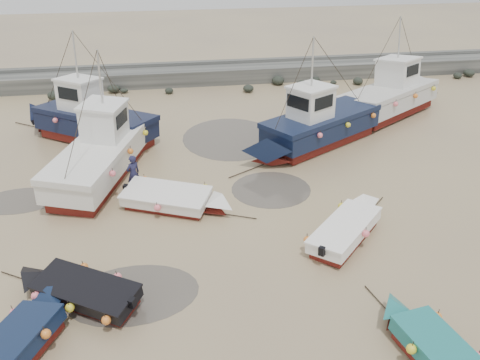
% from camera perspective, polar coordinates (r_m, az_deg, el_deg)
% --- Properties ---
extents(ground, '(120.00, 120.00, 0.00)m').
position_cam_1_polar(ground, '(18.99, -4.06, -7.83)').
color(ground, tan).
rests_on(ground, ground).
extents(seawall, '(60.00, 4.92, 1.50)m').
position_cam_1_polar(seawall, '(38.75, -7.32, 12.44)').
color(seawall, slate).
rests_on(seawall, ground).
extents(puddle_a, '(4.61, 4.61, 0.01)m').
position_cam_1_polar(puddle_a, '(17.13, -12.94, -13.36)').
color(puddle_a, '#4F4941').
rests_on(puddle_a, ground).
extents(puddle_b, '(3.87, 3.87, 0.01)m').
position_cam_1_polar(puddle_b, '(22.75, 3.81, -1.12)').
color(puddle_b, '#4F4941').
rests_on(puddle_b, ground).
extents(puddle_c, '(3.75, 3.75, 0.01)m').
position_cam_1_polar(puddle_c, '(24.07, -25.29, -2.29)').
color(puddle_c, '#4F4941').
rests_on(puddle_c, ground).
extents(puddle_d, '(5.75, 5.75, 0.01)m').
position_cam_1_polar(puddle_d, '(28.30, -1.19, 5.16)').
color(puddle_d, '#4F4941').
rests_on(puddle_d, ground).
extents(dinghy_1, '(3.32, 5.56, 1.43)m').
position_cam_1_polar(dinghy_1, '(15.84, -25.46, -17.45)').
color(dinghy_1, maroon).
rests_on(dinghy_1, ground).
extents(dinghy_2, '(2.18, 5.35, 1.43)m').
position_cam_1_polar(dinghy_2, '(15.41, 22.55, -18.16)').
color(dinghy_2, maroon).
rests_on(dinghy_2, ground).
extents(dinghy_3, '(4.94, 4.93, 1.43)m').
position_cam_1_polar(dinghy_3, '(19.56, 13.22, -5.48)').
color(dinghy_3, maroon).
rests_on(dinghy_3, ground).
extents(dinghy_4, '(5.33, 3.70, 1.43)m').
position_cam_1_polar(dinghy_4, '(17.04, -19.04, -12.22)').
color(dinghy_4, maroon).
rests_on(dinghy_4, ground).
extents(dinghy_5, '(5.94, 3.52, 1.43)m').
position_cam_1_polar(dinghy_5, '(21.17, -7.99, -2.12)').
color(dinghy_5, maroon).
rests_on(dinghy_5, ground).
extents(cabin_boat_0, '(9.30, 7.00, 6.22)m').
position_cam_1_polar(cabin_boat_0, '(29.00, -18.26, 7.11)').
color(cabin_boat_0, maroon).
rests_on(cabin_boat_0, ground).
extents(cabin_boat_1, '(5.11, 10.80, 6.22)m').
position_cam_1_polar(cabin_boat_1, '(24.62, -16.43, 3.55)').
color(cabin_boat_1, maroon).
rests_on(cabin_boat_1, ground).
extents(cabin_boat_2, '(9.83, 6.65, 6.22)m').
position_cam_1_polar(cabin_boat_2, '(26.97, 9.09, 6.62)').
color(cabin_boat_2, maroon).
rests_on(cabin_boat_2, ground).
extents(cabin_boat_3, '(9.81, 7.30, 6.22)m').
position_cam_1_polar(cabin_boat_3, '(33.49, 18.36, 9.89)').
color(cabin_boat_3, maroon).
rests_on(cabin_boat_3, ground).
extents(person, '(0.83, 0.76, 1.90)m').
position_cam_1_polar(person, '(23.08, -12.61, -1.35)').
color(person, '#1D1D3B').
rests_on(person, ground).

